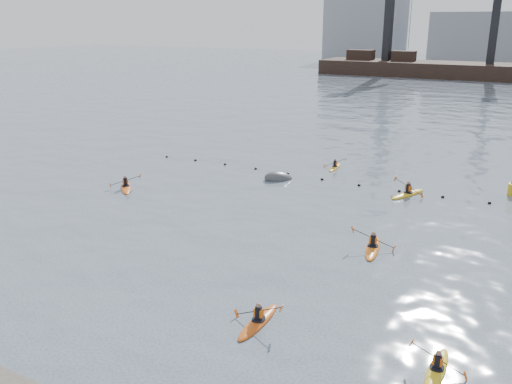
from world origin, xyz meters
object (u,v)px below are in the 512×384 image
at_px(kayaker_2, 126,187).
at_px(kayaker_4, 373,247).
at_px(kayaker_3, 408,194).
at_px(kayaker_5, 335,167).
at_px(kayaker_1, 437,369).
at_px(mooring_buoy, 279,179).
at_px(kayaker_0, 258,321).

relative_size(kayaker_2, kayaker_4, 0.82).
relative_size(kayaker_2, kayaker_3, 0.82).
xyz_separation_m(kayaker_2, kayaker_5, (11.41, 12.71, -0.02)).
height_order(kayaker_3, kayaker_4, kayaker_4).
xyz_separation_m(kayaker_1, mooring_buoy, (-15.55, 18.93, -0.09)).
relative_size(kayaker_1, kayaker_5, 1.03).
distance_m(kayaker_3, kayaker_4, 10.42).
bearing_deg(kayaker_2, kayaker_3, -19.42).
height_order(kayaker_0, kayaker_1, kayaker_0).
distance_m(kayaker_2, kayaker_3, 20.30).
distance_m(kayaker_0, kayaker_4, 9.70).
bearing_deg(kayaker_3, kayaker_4, -64.00).
xyz_separation_m(kayaker_0, kayaker_3, (1.17, 19.93, 0.01)).
height_order(kayaker_1, kayaker_2, kayaker_2).
bearing_deg(kayaker_0, kayaker_5, 103.04).
xyz_separation_m(kayaker_3, mooring_buoy, (-9.73, -0.80, -0.11)).
relative_size(kayaker_0, kayaker_4, 0.90).
height_order(kayaker_0, kayaker_2, kayaker_0).
relative_size(kayaker_0, kayaker_3, 0.90).
bearing_deg(kayaker_1, kayaker_4, 119.37).
bearing_deg(kayaker_4, kayaker_5, -73.89).
relative_size(kayaker_1, kayaker_2, 1.01).
height_order(kayaker_3, mooring_buoy, kayaker_3).
bearing_deg(kayaker_3, kayaker_1, -51.18).
height_order(kayaker_0, kayaker_5, kayaker_0).
bearing_deg(kayaker_2, kayaker_1, -68.69).
bearing_deg(kayaker_0, mooring_buoy, 113.43).
relative_size(kayaker_3, kayaker_5, 1.25).
bearing_deg(kayaker_2, kayaker_5, 4.56).
relative_size(kayaker_1, kayaker_4, 0.83).
bearing_deg(kayaker_5, kayaker_2, -136.61).
xyz_separation_m(kayaker_0, kayaker_1, (6.98, 0.19, -0.01)).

